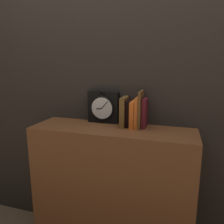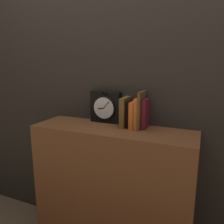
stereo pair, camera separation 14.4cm
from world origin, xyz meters
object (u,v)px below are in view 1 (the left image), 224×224
at_px(clock, 103,107).
at_px(book_slot0_brown, 124,112).
at_px(book_slot2_orange, 134,114).
at_px(book_slot4_brown, 141,109).
at_px(book_slot3_orange, 138,112).
at_px(book_slot5_maroon, 145,113).
at_px(book_slot1_black, 129,113).

bearing_deg(clock, book_slot0_brown, -14.37).
bearing_deg(book_slot2_orange, book_slot0_brown, 177.32).
bearing_deg(book_slot4_brown, clock, 170.66).
relative_size(book_slot0_brown, book_slot3_orange, 0.99).
distance_m(book_slot2_orange, book_slot5_maroon, 0.08).
xyz_separation_m(book_slot1_black, book_slot3_orange, (0.06, -0.01, 0.01)).
bearing_deg(clock, book_slot3_orange, -9.40).
relative_size(book_slot1_black, book_slot3_orange, 0.89).
xyz_separation_m(book_slot0_brown, book_slot2_orange, (0.07, -0.00, -0.01)).
bearing_deg(book_slot5_maroon, book_slot2_orange, -167.11).
height_order(book_slot0_brown, book_slot3_orange, book_slot3_orange).
distance_m(clock, book_slot4_brown, 0.29).
bearing_deg(book_slot2_orange, book_slot5_maroon, 12.89).
bearing_deg(book_slot3_orange, book_slot4_brown, -8.53).
height_order(book_slot4_brown, book_slot5_maroon, book_slot4_brown).
height_order(book_slot3_orange, book_slot5_maroon, book_slot3_orange).
xyz_separation_m(clock, book_slot0_brown, (0.17, -0.04, -0.01)).
height_order(book_slot2_orange, book_slot5_maroon, book_slot5_maroon).
xyz_separation_m(book_slot3_orange, book_slot5_maroon, (0.05, 0.01, -0.00)).
xyz_separation_m(book_slot1_black, book_slot4_brown, (0.08, -0.01, 0.03)).
bearing_deg(book_slot3_orange, book_slot5_maroon, 16.80).
height_order(clock, book_slot2_orange, clock).
distance_m(book_slot0_brown, book_slot2_orange, 0.07).
bearing_deg(book_slot4_brown, book_slot2_orange, 179.51).
bearing_deg(book_slot0_brown, book_slot2_orange, -2.68).
xyz_separation_m(clock, book_slot4_brown, (0.28, -0.05, 0.01)).
relative_size(book_slot2_orange, book_slot4_brown, 0.73).
xyz_separation_m(book_slot0_brown, book_slot1_black, (0.03, 0.01, -0.01)).
xyz_separation_m(clock, book_slot1_black, (0.20, -0.03, -0.02)).
relative_size(book_slot0_brown, book_slot2_orange, 1.12).
distance_m(book_slot0_brown, book_slot3_orange, 0.09).
height_order(book_slot0_brown, book_slot2_orange, book_slot0_brown).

